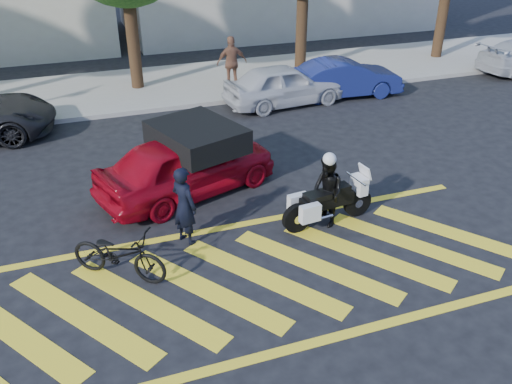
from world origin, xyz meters
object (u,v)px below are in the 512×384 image
object	(u,v)px
bicycle	(119,254)
parked_right	(345,78)
officer_moto	(327,192)
officer_bike	(184,206)
police_motorcycle	(327,202)
red_convertible	(187,165)
parked_mid_right	(284,85)

from	to	relation	value
bicycle	parked_right	xyz separation A→B (m)	(8.89, 8.02, 0.15)
parked_right	officer_moto	bearing A→B (deg)	154.79
officer_bike	police_motorcycle	distance (m)	3.08
officer_bike	officer_moto	bearing A→B (deg)	-126.15
police_motorcycle	parked_right	world-z (taller)	parked_right
officer_bike	parked_right	bearing A→B (deg)	-75.57
parked_right	bicycle	bearing A→B (deg)	137.04
officer_moto	red_convertible	bearing A→B (deg)	-140.02
bicycle	parked_right	world-z (taller)	parked_right
police_motorcycle	parked_mid_right	xyz separation A→B (m)	(2.03, 7.48, 0.17)
police_motorcycle	officer_moto	world-z (taller)	officer_moto
bicycle	red_convertible	world-z (taller)	red_convertible
officer_bike	bicycle	size ratio (longest dim) A/B	0.88
officer_bike	parked_right	world-z (taller)	officer_bike
bicycle	parked_right	distance (m)	11.97
red_convertible	parked_right	world-z (taller)	red_convertible
bicycle	red_convertible	size ratio (longest dim) A/B	0.44
officer_bike	officer_moto	distance (m)	3.05
bicycle	police_motorcycle	xyz separation A→B (m)	(4.48, 0.42, 0.02)
officer_moto	red_convertible	size ratio (longest dim) A/B	0.36
bicycle	parked_right	size ratio (longest dim) A/B	0.48
officer_bike	police_motorcycle	world-z (taller)	officer_bike
officer_moto	parked_mid_right	size ratio (longest dim) A/B	0.38
officer_bike	red_convertible	world-z (taller)	officer_bike
officer_bike	parked_right	size ratio (longest dim) A/B	0.43
red_convertible	parked_mid_right	world-z (taller)	red_convertible
officer_moto	parked_mid_right	xyz separation A→B (m)	(2.04, 7.47, -0.08)
officer_bike	bicycle	world-z (taller)	officer_bike
red_convertible	parked_mid_right	bearing A→B (deg)	-61.04
bicycle	parked_mid_right	bearing A→B (deg)	-2.23
officer_bike	officer_moto	xyz separation A→B (m)	(3.03, -0.34, -0.07)
police_motorcycle	officer_moto	size ratio (longest dim) A/B	1.40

